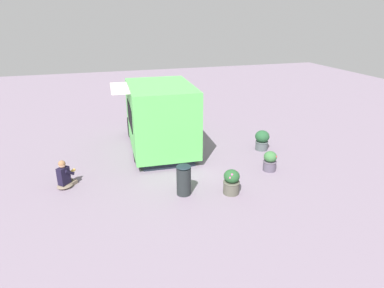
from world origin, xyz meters
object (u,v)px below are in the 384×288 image
person_customer (65,177)px  food_truck (159,116)px  planter_flowering_far (270,161)px  planter_flowering_near (231,182)px  planter_flowering_side (262,140)px  trash_bin (184,180)px

person_customer → food_truck: bearing=35.0°
planter_flowering_far → planter_flowering_near: bearing=-150.2°
planter_flowering_far → planter_flowering_side: planter_flowering_side is taller
person_customer → trash_bin: 3.69m
food_truck → planter_flowering_near: 4.54m
planter_flowering_side → trash_bin: trash_bin is taller
food_truck → person_customer: 4.33m
planter_flowering_far → trash_bin: trash_bin is taller
planter_flowering_side → planter_flowering_far: bearing=-109.6°
planter_flowering_side → planter_flowering_near: bearing=-131.4°
food_truck → planter_flowering_far: food_truck is taller
food_truck → planter_flowering_far: 4.58m
planter_flowering_far → planter_flowering_side: size_ratio=0.88×
planter_flowering_side → trash_bin: bearing=-147.4°
planter_flowering_near → planter_flowering_side: 3.77m
person_customer → planter_flowering_far: 6.65m
food_truck → person_customer: size_ratio=5.28×
planter_flowering_near → planter_flowering_far: planter_flowering_near is taller
trash_bin → person_customer: bearing=156.4°
person_customer → planter_flowering_side: person_customer is taller
person_customer → planter_flowering_side: (7.23, 0.99, 0.06)m
food_truck → planter_flowering_side: food_truck is taller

